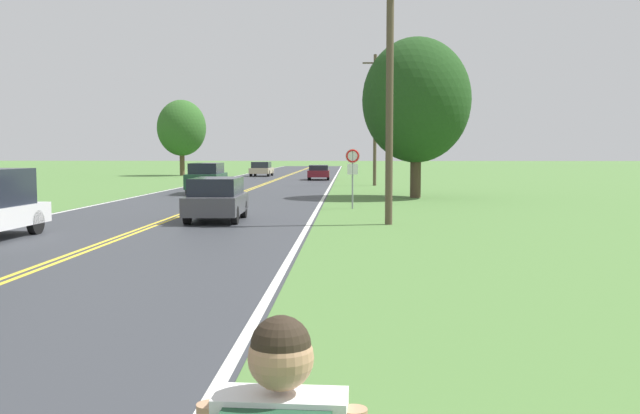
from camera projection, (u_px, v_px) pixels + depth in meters
name	position (u px, v px, depth m)	size (l,w,h in m)	color
traffic_sign	(353.00, 164.00, 28.22)	(0.60, 0.10, 2.51)	gray
utility_pole_midground	(390.00, 83.00, 21.77)	(1.80, 0.24, 8.87)	brown
utility_pole_far	(375.00, 118.00, 48.09)	(1.80, 0.24, 9.28)	brown
tree_left_verge	(182.00, 128.00, 69.38)	(4.98, 4.98, 7.76)	brown
tree_behind_sign	(416.00, 100.00, 35.03)	(5.61, 5.61, 8.29)	#473828
car_dark_grey_hatchback_approaching	(217.00, 198.00, 23.17)	(1.87, 3.72, 1.49)	black
car_dark_green_suv_mid_near	(207.00, 177.00, 38.69)	(1.99, 4.57, 1.76)	black
car_maroon_hatchback_mid_far	(319.00, 172.00, 58.59)	(1.92, 4.07, 1.28)	black
car_champagne_sedan_receding	(262.00, 169.00, 67.73)	(2.06, 4.05, 1.44)	black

